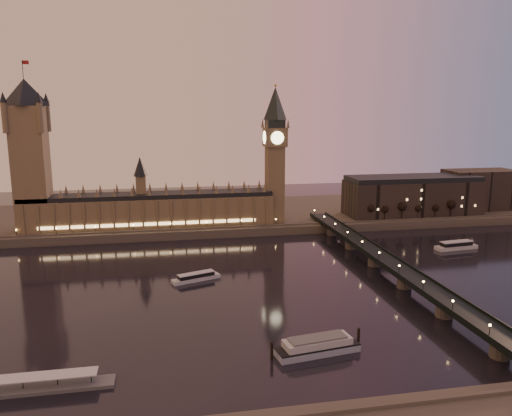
{
  "coord_description": "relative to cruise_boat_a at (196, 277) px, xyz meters",
  "views": [
    {
      "loc": [
        -29.95,
        -248.0,
        91.4
      ],
      "look_at": [
        23.26,
        35.0,
        34.49
      ],
      "focal_mm": 35.0,
      "sensor_mm": 36.0,
      "label": 1
    }
  ],
  "objects": [
    {
      "name": "ground",
      "position": [
        14.15,
        -12.4,
        -1.9
      ],
      "size": [
        700.0,
        700.0,
        0.0
      ],
      "primitive_type": "plane",
      "color": "black",
      "rests_on": "ground"
    },
    {
      "name": "victoria_tower",
      "position": [
        -105.85,
        108.6,
        63.89
      ],
      "size": [
        31.68,
        31.68,
        118.0
      ],
      "color": "brown",
      "rests_on": "ground"
    },
    {
      "name": "bare_tree_4",
      "position": [
        195.41,
        96.6,
        13.29
      ],
      "size": [
        6.05,
        6.05,
        12.31
      ],
      "color": "black",
      "rests_on": "ground"
    },
    {
      "name": "westminster_bridge",
      "position": [
        105.76,
        -12.4,
        3.62
      ],
      "size": [
        13.2,
        260.0,
        15.3
      ],
      "color": "black",
      "rests_on": "ground"
    },
    {
      "name": "pontoon_pier",
      "position": [
        -57.43,
        -99.09,
        -0.59
      ],
      "size": [
        45.41,
        7.57,
        12.11
      ],
      "color": "#595B5E",
      "rests_on": "ground"
    },
    {
      "name": "bare_tree_2",
      "position": [
        168.42,
        96.6,
        13.29
      ],
      "size": [
        6.05,
        6.05,
        12.31
      ],
      "color": "black",
      "rests_on": "ground"
    },
    {
      "name": "bare_tree_5",
      "position": [
        208.9,
        96.6,
        13.29
      ],
      "size": [
        6.05,
        6.05,
        12.31
      ],
      "color": "black",
      "rests_on": "ground"
    },
    {
      "name": "big_ben",
      "position": [
        68.14,
        108.59,
        62.05
      ],
      "size": [
        17.68,
        17.68,
        104.0
      ],
      "color": "brown",
      "rests_on": "ground"
    },
    {
      "name": "far_embankment",
      "position": [
        44.15,
        152.6,
        1.1
      ],
      "size": [
        560.0,
        130.0,
        6.0
      ],
      "primitive_type": "cube",
      "color": "#423D35",
      "rests_on": "ground"
    },
    {
      "name": "bare_tree_1",
      "position": [
        154.92,
        96.6,
        13.29
      ],
      "size": [
        6.05,
        6.05,
        12.31
      ],
      "color": "black",
      "rests_on": "ground"
    },
    {
      "name": "palace_of_westminster",
      "position": [
        -25.98,
        108.6,
        19.81
      ],
      "size": [
        180.0,
        26.62,
        52.0
      ],
      "color": "brown",
      "rests_on": "ground"
    },
    {
      "name": "city_block",
      "position": [
        209.09,
        118.54,
        20.34
      ],
      "size": [
        155.0,
        45.0,
        34.0
      ],
      "color": "black",
      "rests_on": "ground"
    },
    {
      "name": "bare_tree_3",
      "position": [
        181.91,
        96.6,
        13.29
      ],
      "size": [
        6.05,
        6.05,
        12.31
      ],
      "color": "black",
      "rests_on": "ground"
    },
    {
      "name": "cruise_boat_b",
      "position": [
        174.79,
        30.4,
        0.49
      ],
      "size": [
        29.97,
        10.5,
        5.42
      ],
      "rotation": [
        0.0,
        0.0,
        0.11
      ],
      "color": "silver",
      "rests_on": "ground"
    },
    {
      "name": "cruise_boat_a",
      "position": [
        0.0,
        0.0,
        0.0
      ],
      "size": [
        27.28,
        14.74,
        4.31
      ],
      "rotation": [
        0.0,
        0.0,
        0.35
      ],
      "color": "silver",
      "rests_on": "ground"
    },
    {
      "name": "moored_barge",
      "position": [
        39.77,
        -91.46,
        1.02
      ],
      "size": [
        37.34,
        13.84,
        6.92
      ],
      "rotation": [
        0.0,
        0.0,
        0.15
      ],
      "color": "#98A6C1",
      "rests_on": "ground"
    },
    {
      "name": "bare_tree_0",
      "position": [
        141.43,
        96.6,
        13.29
      ],
      "size": [
        6.05,
        6.05,
        12.31
      ],
      "color": "black",
      "rests_on": "ground"
    }
  ]
}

